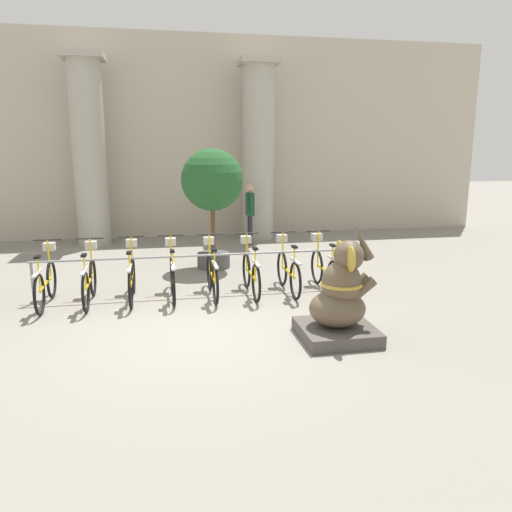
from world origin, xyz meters
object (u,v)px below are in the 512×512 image
bicycle_4 (212,274)px  potted_tree (212,185)px  bicycle_3 (172,275)px  person_pedestrian (250,209)px  bicycle_5 (251,272)px  bicycle_2 (132,277)px  bicycle_6 (288,270)px  bicycle_7 (324,269)px  elephant_statue (340,301)px  bicycle_1 (89,280)px  bicycle_0 (46,282)px

bicycle_4 → potted_tree: size_ratio=0.63×
bicycle_4 → potted_tree: bearing=83.0°
bicycle_3 → person_pedestrian: bearing=64.2°
bicycle_4 → bicycle_5: bearing=-1.2°
bicycle_2 → bicycle_5: 2.17m
bicycle_4 → bicycle_6: bearing=-0.1°
bicycle_7 → potted_tree: size_ratio=0.63×
bicycle_4 → elephant_statue: bearing=-57.9°
bicycle_3 → person_pedestrian: size_ratio=0.99×
person_pedestrian → bicycle_6: bearing=-91.9°
bicycle_4 → bicycle_5: (0.72, -0.02, 0.00)m
bicycle_2 → person_pedestrian: 5.75m
bicycle_3 → bicycle_4: bearing=-3.0°
bicycle_4 → elephant_statue: (1.56, -2.48, 0.14)m
bicycle_3 → bicycle_1: bearing=-177.5°
bicycle_3 → elephant_statue: size_ratio=1.01×
bicycle_7 → elephant_statue: bearing=-103.9°
bicycle_0 → bicycle_4: (2.89, 0.03, 0.00)m
bicycle_5 → potted_tree: bearing=101.3°
potted_tree → bicycle_4: bearing=-97.0°
bicycle_3 → bicycle_6: (2.17, -0.04, 0.00)m
bicycle_0 → person_pedestrian: size_ratio=0.99×
bicycle_7 → potted_tree: bearing=130.1°
bicycle_1 → bicycle_6: (3.62, 0.02, 0.00)m
bicycle_5 → person_pedestrian: bearing=79.7°
bicycle_0 → bicycle_2: bearing=2.5°
bicycle_0 → elephant_statue: bearing=-28.9°
bicycle_2 → person_pedestrian: (3.06, 4.83, 0.60)m
bicycle_4 → bicycle_1: bearing=-179.4°
elephant_statue → potted_tree: (-1.29, 4.72, 1.31)m
bicycle_3 → bicycle_5: (1.45, -0.05, 0.00)m
bicycle_5 → bicycle_1: bearing=-179.8°
bicycle_1 → bicycle_4: same height
bicycle_2 → elephant_statue: (3.01, -2.52, 0.14)m
bicycle_0 → person_pedestrian: (4.50, 4.89, 0.60)m
bicycle_5 → bicycle_7: same height
bicycle_2 → person_pedestrian: size_ratio=0.99×
bicycle_2 → bicycle_3: bearing=0.1°
potted_tree → bicycle_7: bearing=-49.9°
bicycle_0 → bicycle_5: (3.62, 0.01, 0.00)m
bicycle_0 → bicycle_5: same height
potted_tree → bicycle_0: bearing=-144.4°
bicycle_2 → bicycle_7: bearing=-0.7°
bicycle_2 → bicycle_6: (2.89, -0.04, 0.00)m
bicycle_7 → potted_tree: potted_tree is taller
bicycle_5 → bicycle_7: 1.45m
bicycle_2 → bicycle_4: size_ratio=1.00×
bicycle_2 → bicycle_5: size_ratio=1.00×
bicycle_6 → person_pedestrian: bearing=88.1°
bicycle_0 → bicycle_1: 0.72m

